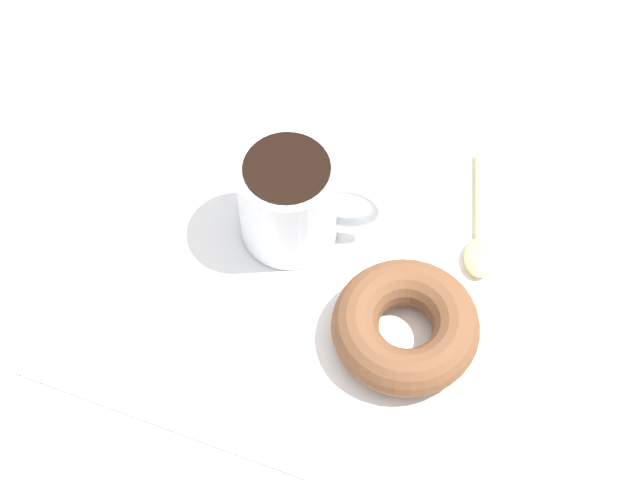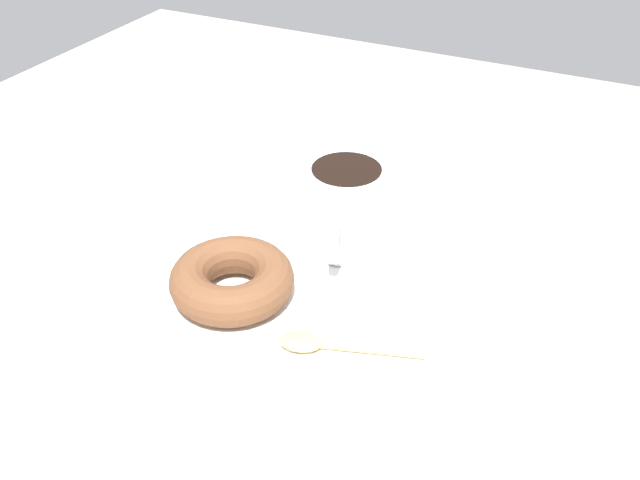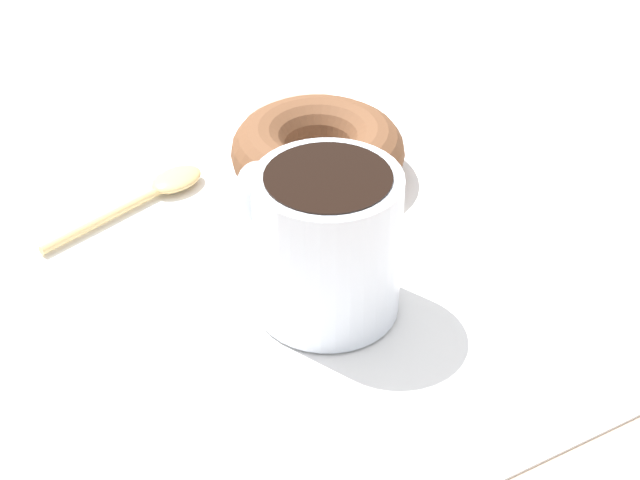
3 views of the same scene
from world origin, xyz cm
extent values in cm
cube|color=tan|center=(0.00, 0.00, -1.00)|extent=(120.00, 120.00, 2.00)
cube|color=white|center=(-1.21, 2.06, 0.15)|extent=(36.18, 36.18, 0.30)
cylinder|color=silver|center=(-4.36, 3.29, 4.51)|extent=(7.80, 7.80, 8.43)
cylinder|color=black|center=(-4.36, 3.29, 8.53)|extent=(6.60, 6.60, 0.60)
torus|color=silver|center=(-0.15, 4.45, 4.51)|extent=(5.65, 2.36, 5.62)
torus|color=brown|center=(7.47, -2.46, 2.09)|extent=(11.16, 11.16, 3.59)
ellipsoid|color=#D8B772|center=(10.68, 6.07, 0.75)|extent=(3.37, 4.16, 0.90)
cylinder|color=#D8B772|center=(9.00, 11.40, 0.58)|extent=(3.34, 9.04, 0.56)
camera|label=1|loc=(14.88, -37.99, 73.50)|focal=60.00mm
camera|label=2|loc=(49.05, 26.38, 41.26)|focal=40.00mm
camera|label=3|loc=(-43.80, 24.95, 38.35)|focal=60.00mm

